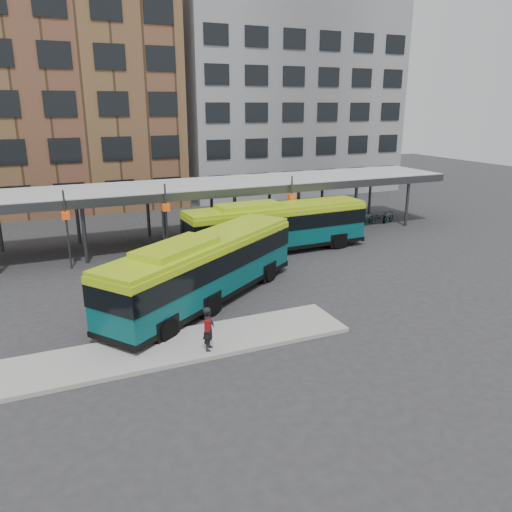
{
  "coord_description": "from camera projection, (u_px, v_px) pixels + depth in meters",
  "views": [
    {
      "loc": [
        -10.25,
        -21.16,
        9.58
      ],
      "look_at": [
        -0.03,
        2.2,
        1.8
      ],
      "focal_mm": 35.0,
      "sensor_mm": 36.0,
      "label": 1
    }
  ],
  "objects": [
    {
      "name": "bike_rack",
      "position": [
        358.0,
        220.0,
        40.87
      ],
      "size": [
        7.23,
        1.34,
        1.02
      ],
      "color": "slate",
      "rests_on": "ground"
    },
    {
      "name": "bus_rear",
      "position": [
        276.0,
        226.0,
        33.29
      ],
      "size": [
        12.64,
        3.21,
        3.46
      ],
      "rotation": [
        0.0,
        0.0,
        0.04
      ],
      "color": "#06474A",
      "rests_on": "ground"
    },
    {
      "name": "boarding_island",
      "position": [
        185.0,
        345.0,
        20.5
      ],
      "size": [
        14.0,
        3.0,
        0.18
      ],
      "primitive_type": "cube",
      "color": "gray",
      "rests_on": "ground"
    },
    {
      "name": "canopy",
      "position": [
        195.0,
        188.0,
        35.38
      ],
      "size": [
        40.0,
        6.53,
        4.8
      ],
      "color": "#999B9E",
      "rests_on": "ground"
    },
    {
      "name": "bus_front",
      "position": [
        204.0,
        267.0,
        24.7
      ],
      "size": [
        11.97,
        9.67,
        3.53
      ],
      "rotation": [
        0.0,
        0.0,
        0.62
      ],
      "color": "#06474A",
      "rests_on": "ground"
    },
    {
      "name": "pedestrian",
      "position": [
        209.0,
        328.0,
        19.69
      ],
      "size": [
        0.7,
        0.79,
        1.81
      ],
      "rotation": [
        0.0,
        0.0,
        1.05
      ],
      "color": "black",
      "rests_on": "boarding_island"
    },
    {
      "name": "building_grey",
      "position": [
        280.0,
        100.0,
        56.52
      ],
      "size": [
        24.0,
        14.0,
        20.0
      ],
      "primitive_type": "cube",
      "color": "slate",
      "rests_on": "ground"
    },
    {
      "name": "building_brick",
      "position": [
        29.0,
        88.0,
        46.26
      ],
      "size": [
        26.0,
        14.0,
        22.0
      ],
      "primitive_type": "cube",
      "color": "brown",
      "rests_on": "ground"
    },
    {
      "name": "ground",
      "position": [
        274.0,
        301.0,
        25.27
      ],
      "size": [
        120.0,
        120.0,
        0.0
      ],
      "primitive_type": "plane",
      "color": "#28282B",
      "rests_on": "ground"
    }
  ]
}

